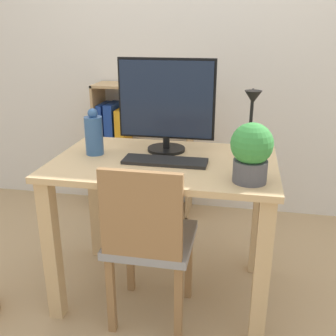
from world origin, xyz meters
The scene contains 10 objects.
ground_plane centered at (0.00, 0.00, 0.00)m, with size 10.00×10.00×0.00m, color tan.
wall_back centered at (0.00, 1.18, 1.30)m, with size 8.00×0.05×2.60m.
desk centered at (0.00, 0.00, 0.61)m, with size 1.11×0.71×0.78m.
monitor centered at (-0.02, 0.16, 1.03)m, with size 0.51×0.20×0.48m.
keyboard centered at (0.01, -0.04, 0.79)m, with size 0.41×0.13×0.02m.
vase centered at (-0.37, 0.03, 0.88)m, with size 0.09×0.09×0.24m.
desk_lamp centered at (0.41, 0.06, 0.99)m, with size 0.10×0.19×0.35m.
potted_plant centered at (0.42, -0.21, 0.91)m, with size 0.18×0.18×0.26m.
chair centered at (-0.02, -0.25, 0.47)m, with size 0.40×0.40×0.85m.
bookshelf centered at (-0.48, 1.00, 0.42)m, with size 0.73×0.28×1.00m.
Camera 1 is at (0.38, -1.81, 1.41)m, focal length 42.00 mm.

